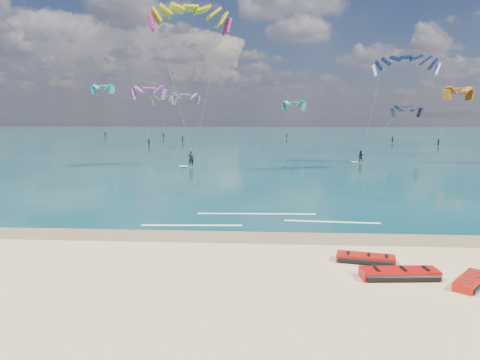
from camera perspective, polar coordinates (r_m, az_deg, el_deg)
name	(u,v)px	position (r m, az deg, el deg)	size (l,w,h in m)	color
ground	(258,161)	(58.85, 2.37, 2.56)	(320.00, 320.00, 0.00)	tan
wet_sand_strip	(243,237)	(22.43, 0.35, -7.57)	(320.00, 2.40, 0.01)	brown
sea	(262,137)	(122.66, 3.00, 5.76)	(320.00, 200.00, 0.04)	#093136
packed_kite_left	(399,278)	(18.10, 20.43, -12.19)	(3.18, 1.22, 0.44)	#A80D09
packed_kite_mid	(365,262)	(19.48, 16.37, -10.50)	(2.63, 1.12, 0.41)	#B1140C
packed_kite_right	(471,285)	(18.52, 28.38, -12.23)	(2.34, 1.02, 0.37)	red
kitesurfer_main	(190,82)	(48.93, -6.65, 12.80)	(8.61, 8.73, 18.82)	gold
kitesurfer_far	(384,105)	(57.14, 18.60, 9.50)	(10.64, 5.65, 14.58)	yellow
shoreline_foam	(259,219)	(25.88, 2.60, -5.26)	(13.79, 3.63, 0.01)	white
distant_kites	(230,118)	(98.59, -1.32, 8.25)	(85.98, 35.11, 13.92)	gray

